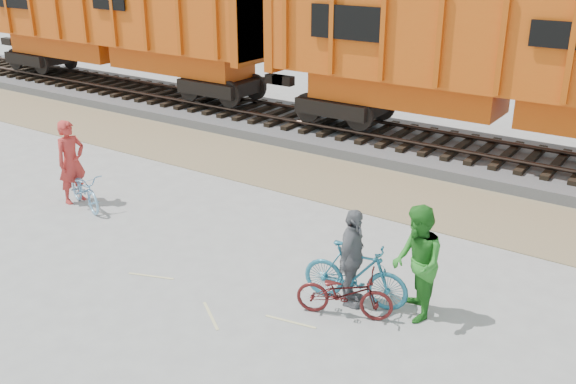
% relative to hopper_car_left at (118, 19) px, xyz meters
% --- Properties ---
extents(ground, '(120.00, 120.00, 0.00)m').
position_rel_hopper_car_left_xyz_m(ground, '(12.44, -9.00, -3.01)').
color(ground, '#9E9E99').
rests_on(ground, ground).
extents(gravel_strip, '(120.00, 3.00, 0.02)m').
position_rel_hopper_car_left_xyz_m(gravel_strip, '(12.44, -3.50, -3.00)').
color(gravel_strip, '#8D7D57').
rests_on(gravel_strip, ground).
extents(ballast_bed, '(120.00, 4.00, 0.30)m').
position_rel_hopper_car_left_xyz_m(ballast_bed, '(12.44, 0.00, -2.86)').
color(ballast_bed, slate).
rests_on(ballast_bed, ground).
extents(track, '(120.00, 2.60, 0.24)m').
position_rel_hopper_car_left_xyz_m(track, '(12.44, 0.00, -2.53)').
color(track, black).
rests_on(track, ballast_bed).
extents(hopper_car_left, '(14.00, 3.13, 4.65)m').
position_rel_hopper_car_left_xyz_m(hopper_car_left, '(0.00, 0.00, 0.00)').
color(hopper_car_left, black).
rests_on(hopper_car_left, track).
extents(hopper_car_center, '(14.00, 3.13, 4.65)m').
position_rel_hopper_car_left_xyz_m(hopper_car_center, '(15.00, 0.00, 0.00)').
color(hopper_car_center, black).
rests_on(hopper_car_center, track).
extents(bicycle_blue, '(1.73, 1.07, 0.86)m').
position_rel_hopper_car_left_xyz_m(bicycle_blue, '(7.79, -8.29, -2.58)').
color(bicycle_blue, '#7CB3D9').
rests_on(bicycle_blue, ground).
extents(bicycle_teal, '(1.91, 0.84, 1.11)m').
position_rel_hopper_car_left_xyz_m(bicycle_teal, '(15.01, -8.48, -2.45)').
color(bicycle_teal, teal).
rests_on(bicycle_teal, ground).
extents(bicycle_maroon, '(1.70, 1.08, 0.84)m').
position_rel_hopper_car_left_xyz_m(bicycle_maroon, '(15.06, -8.93, -2.58)').
color(bicycle_maroon, '#4C1413').
rests_on(bicycle_maroon, ground).
extents(person_solo, '(0.52, 0.75, 1.98)m').
position_rel_hopper_car_left_xyz_m(person_solo, '(7.29, -8.19, -2.02)').
color(person_solo, '#B62F29').
rests_on(person_solo, ground).
extents(person_man, '(1.15, 1.20, 1.95)m').
position_rel_hopper_car_left_xyz_m(person_man, '(16.01, -8.28, -2.03)').
color(person_man, '#287B23').
rests_on(person_man, ground).
extents(person_woman, '(0.60, 1.08, 1.74)m').
position_rel_hopper_car_left_xyz_m(person_woman, '(14.96, -8.53, -2.14)').
color(person_woman, slate).
rests_on(person_woman, ground).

